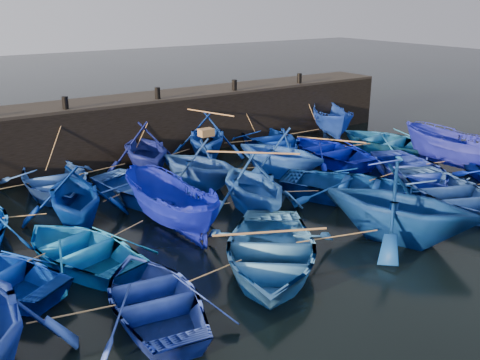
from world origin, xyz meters
TOP-DOWN VIEW (x-y plane):
  - ground at (0.00, 0.00)m, footprint 120.00×120.00m
  - quay_wall at (0.00, 10.50)m, footprint 26.00×2.50m
  - quay_top at (0.00, 10.50)m, footprint 26.00×2.50m
  - bollard_1 at (-4.00, 9.60)m, footprint 0.24×0.24m
  - bollard_2 at (0.00, 9.60)m, footprint 0.24×0.24m
  - bollard_3 at (4.00, 9.60)m, footprint 0.24×0.24m
  - bollard_4 at (8.00, 9.60)m, footprint 0.24×0.24m
  - boat_1 at (-5.28, 7.44)m, footprint 3.95×5.24m
  - boat_2 at (-1.54, 7.77)m, footprint 4.25×4.66m
  - boat_3 at (1.64, 8.24)m, footprint 4.96×5.10m
  - boat_4 at (4.86, 7.86)m, footprint 3.98×5.11m
  - boat_5 at (8.79, 7.84)m, footprint 3.53×4.56m
  - boat_7 at (-5.53, 4.25)m, footprint 3.99×4.40m
  - boat_8 at (-2.84, 4.69)m, footprint 4.74×5.59m
  - boat_9 at (-0.61, 4.98)m, footprint 4.33×4.63m
  - boat_10 at (2.73, 4.39)m, footprint 4.44×4.77m
  - boat_11 at (5.79, 4.76)m, footprint 3.52×4.77m
  - boat_12 at (9.10, 4.45)m, footprint 4.30×5.40m
  - boat_14 at (-6.30, 1.54)m, footprint 4.18×5.00m
  - boat_15 at (-3.33, 2.09)m, footprint 2.06×4.46m
  - boat_16 at (-0.39, 1.86)m, footprint 3.99×4.43m
  - boat_17 at (3.18, 0.88)m, footprint 5.78×6.11m
  - boat_18 at (6.56, 1.03)m, footprint 4.87×5.61m
  - boat_19 at (9.26, 0.86)m, footprint 3.12×4.97m
  - boat_21 at (-5.71, -1.81)m, footprint 3.61×4.61m
  - boat_22 at (-2.30, -1.60)m, footprint 6.02×6.29m
  - boat_23 at (1.92, -2.25)m, footprint 5.41×5.70m
  - boat_24 at (5.49, -1.44)m, footprint 5.26×6.04m
  - wooden_crate at (-0.31, 4.98)m, footprint 0.52×0.38m
  - mooring_ropes at (0.04, 4.85)m, footprint 18.19×11.80m
  - loose_oars at (1.18, 3.32)m, footprint 10.35×11.92m

SIDE VIEW (x-z plane):
  - ground at x=0.00m, z-range 0.00..0.00m
  - boat_21 at x=-5.71m, z-range 0.00..0.87m
  - boat_14 at x=-6.30m, z-range 0.00..0.89m
  - boat_11 at x=5.79m, z-range 0.00..0.96m
  - boat_4 at x=4.86m, z-range 0.00..0.97m
  - boat_18 at x=6.56m, z-range 0.00..0.98m
  - boat_8 at x=-2.84m, z-range 0.00..0.99m
  - boat_12 at x=9.10m, z-range 0.00..1.00m
  - boat_1 at x=-5.28m, z-range 0.00..1.03m
  - boat_17 at x=3.18m, z-range 0.00..1.03m
  - boat_24 at x=5.49m, z-range 0.00..1.05m
  - boat_22 at x=-2.30m, z-range 0.00..1.06m
  - boat_15 at x=-3.33m, z-range 0.00..1.67m
  - boat_5 at x=8.79m, z-range 0.00..1.67m
  - mooring_ropes at x=0.04m, z-range -0.18..1.92m
  - boat_19 at x=9.26m, z-range 0.00..1.80m
  - boat_9 at x=-0.61m, z-range 0.00..1.96m
  - boat_7 at x=-5.53m, z-range 0.00..2.01m
  - boat_10 at x=2.73m, z-range 0.00..2.04m
  - boat_3 at x=1.64m, z-range 0.00..2.05m
  - boat_16 at x=-0.39m, z-range 0.00..2.06m
  - boat_2 at x=-1.54m, z-range 0.00..2.10m
  - boat_23 at x=1.92m, z-range 0.00..2.36m
  - quay_wall at x=0.00m, z-range 0.00..2.50m
  - loose_oars at x=1.18m, z-range 0.98..2.14m
  - wooden_crate at x=-0.31m, z-range 1.96..2.24m
  - quay_top at x=0.00m, z-range 2.50..2.62m
  - bollard_1 at x=-4.00m, z-range 2.62..3.12m
  - bollard_2 at x=0.00m, z-range 2.62..3.12m
  - bollard_3 at x=4.00m, z-range 2.62..3.12m
  - bollard_4 at x=8.00m, z-range 2.62..3.12m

